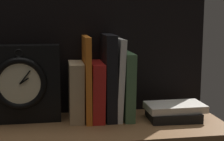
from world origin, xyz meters
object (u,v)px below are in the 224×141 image
at_px(book_green_romantic, 126,85).
at_px(framed_clock, 21,84).
at_px(book_stack_side, 174,111).
at_px(book_orange_pandolfini, 87,78).
at_px(book_red_requiem, 97,91).
at_px(book_tan_shortstories, 76,91).
at_px(book_white_catcher, 118,79).
at_px(book_black_skeptic, 109,77).

xyz_separation_m(book_green_romantic, framed_clock, (-0.31, 0.01, 0.01)).
height_order(framed_clock, book_stack_side, framed_clock).
distance_m(framed_clock, book_stack_side, 0.46).
bearing_deg(book_orange_pandolfini, book_stack_side, -10.35).
bearing_deg(book_green_romantic, book_red_requiem, 180.00).
bearing_deg(book_orange_pandolfini, book_tan_shortstories, 180.00).
bearing_deg(book_white_catcher, book_red_requiem, 180.00).
bearing_deg(framed_clock, book_orange_pandolfini, -1.52).
bearing_deg(book_tan_shortstories, book_black_skeptic, -0.00).
height_order(book_orange_pandolfini, book_white_catcher, book_orange_pandolfini).
bearing_deg(book_black_skeptic, book_orange_pandolfini, 180.00).
distance_m(book_green_romantic, book_stack_side, 0.16).
xyz_separation_m(book_red_requiem, framed_clock, (-0.22, 0.01, 0.03)).
bearing_deg(book_tan_shortstories, framed_clock, 178.17).
bearing_deg(book_black_skeptic, book_white_catcher, 0.00).
relative_size(book_white_catcher, book_stack_side, 1.39).
relative_size(book_white_catcher, book_green_romantic, 1.21).
distance_m(book_green_romantic, framed_clock, 0.31).
bearing_deg(book_red_requiem, book_white_catcher, -0.00).
bearing_deg(book_tan_shortstories, book_green_romantic, 0.00).
bearing_deg(book_red_requiem, framed_clock, 178.68).
height_order(book_white_catcher, book_stack_side, book_white_catcher).
height_order(book_black_skeptic, framed_clock, book_black_skeptic).
relative_size(book_red_requiem, book_white_catcher, 0.71).
height_order(book_tan_shortstories, book_orange_pandolfini, book_orange_pandolfini).
height_order(book_tan_shortstories, book_red_requiem, same).
xyz_separation_m(book_red_requiem, book_green_romantic, (0.09, -0.00, 0.01)).
xyz_separation_m(framed_clock, book_stack_side, (0.44, -0.05, -0.09)).
relative_size(book_black_skeptic, framed_clock, 1.13).
xyz_separation_m(book_red_requiem, book_white_catcher, (0.06, -0.00, 0.03)).
xyz_separation_m(book_tan_shortstories, book_orange_pandolfini, (0.03, 0.00, 0.04)).
xyz_separation_m(book_orange_pandolfini, book_red_requiem, (0.03, 0.00, -0.04)).
height_order(book_red_requiem, book_black_skeptic, book_black_skeptic).
bearing_deg(book_white_catcher, framed_clock, 178.98).
xyz_separation_m(book_orange_pandolfini, book_stack_side, (0.26, -0.05, -0.10)).
height_order(book_white_catcher, framed_clock, book_white_catcher).
height_order(book_green_romantic, book_stack_side, book_green_romantic).
bearing_deg(book_white_catcher, book_green_romantic, 0.00).
distance_m(book_red_requiem, book_white_catcher, 0.07).
relative_size(book_tan_shortstories, book_stack_side, 0.99).
bearing_deg(book_orange_pandolfini, book_white_catcher, 0.00).
height_order(book_black_skeptic, book_green_romantic, book_black_skeptic).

